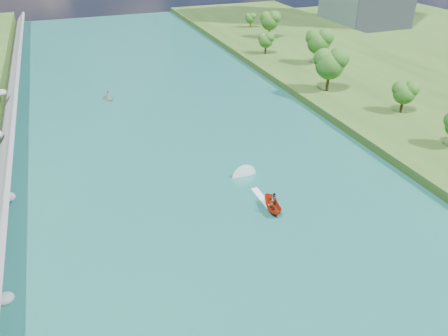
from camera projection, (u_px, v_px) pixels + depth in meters
name	position (u px, v px, depth m)	size (l,w,h in m)	color
ground	(258.00, 266.00, 46.07)	(260.00, 260.00, 0.00)	#2D5119
river_water	(199.00, 175.00, 62.21)	(55.00, 240.00, 0.10)	#185D4F
trees_east	(422.00, 97.00, 72.30)	(14.43, 140.10, 10.91)	#165317
motorboat	(267.00, 199.00, 55.52)	(3.60, 18.90, 2.19)	#B52A0E
raft	(109.00, 97.00, 87.46)	(2.94, 3.61, 1.66)	#9C9EA4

